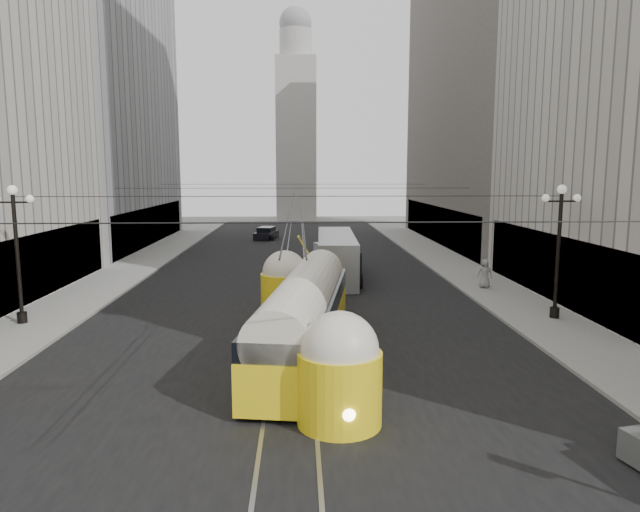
{
  "coord_description": "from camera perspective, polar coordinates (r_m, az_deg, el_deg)",
  "views": [
    {
      "loc": [
        0.28,
        -8.31,
        7.07
      ],
      "look_at": [
        1.19,
        15.7,
        3.55
      ],
      "focal_mm": 32.0,
      "sensor_mm": 36.0,
      "label": 1
    }
  ],
  "objects": [
    {
      "name": "road",
      "position": [
        41.42,
        -2.53,
        -1.51
      ],
      "size": [
        20.0,
        85.0,
        0.02
      ],
      "primitive_type": "cube",
      "color": "black",
      "rests_on": "ground"
    },
    {
      "name": "rail_left",
      "position": [
        41.43,
        -3.57,
        -1.52
      ],
      "size": [
        0.12,
        85.0,
        0.04
      ],
      "primitive_type": "cube",
      "color": "gray",
      "rests_on": "ground"
    },
    {
      "name": "sedan_white_far",
      "position": [
        49.6,
        1.22,
        0.86
      ],
      "size": [
        3.2,
        4.78,
        1.4
      ],
      "color": "white",
      "rests_on": "ground"
    },
    {
      "name": "sidewalk_right",
      "position": [
        46.36,
        12.49,
        -0.55
      ],
      "size": [
        4.0,
        72.0,
        0.15
      ],
      "primitive_type": "cube",
      "color": "gray",
      "rests_on": "ground"
    },
    {
      "name": "building_right_far",
      "position": [
        60.37,
        17.69,
        16.75
      ],
      "size": [
        12.6,
        32.6,
        32.6
      ],
      "color": "#514C47",
      "rests_on": "ground"
    },
    {
      "name": "catenary",
      "position": [
        39.82,
        -2.43,
        6.61
      ],
      "size": [
        25.0,
        72.0,
        0.23
      ],
      "color": "black",
      "rests_on": "ground"
    },
    {
      "name": "lamppost_right_mid",
      "position": [
        29.24,
        22.76,
        1.14
      ],
      "size": [
        1.86,
        0.44,
        6.37
      ],
      "color": "black",
      "rests_on": "sidewalk_right"
    },
    {
      "name": "building_left_far",
      "position": [
        60.29,
        -22.58,
        14.6
      ],
      "size": [
        12.6,
        28.6,
        28.6
      ],
      "color": "#999999",
      "rests_on": "ground"
    },
    {
      "name": "sedan_dark_far",
      "position": [
        61.5,
        -5.38,
        2.24
      ],
      "size": [
        2.6,
        4.46,
        1.32
      ],
      "color": "black",
      "rests_on": "ground"
    },
    {
      "name": "pedestrian_sidewalk_right",
      "position": [
        35.91,
        16.16,
        -1.7
      ],
      "size": [
        0.98,
        0.76,
        1.75
      ],
      "primitive_type": "imported",
      "rotation": [
        0.0,
        0.0,
        2.83
      ],
      "color": "gray",
      "rests_on": "sidewalk_right"
    },
    {
      "name": "sidewalk_left",
      "position": [
        46.51,
        -17.46,
        -0.71
      ],
      "size": [
        4.0,
        72.0,
        0.15
      ],
      "primitive_type": "cube",
      "color": "gray",
      "rests_on": "ground"
    },
    {
      "name": "streetcar",
      "position": [
        22.26,
        -1.56,
        -5.85
      ],
      "size": [
        4.23,
        15.09,
        3.32
      ],
      "color": "yellow",
      "rests_on": "ground"
    },
    {
      "name": "lamppost_left_mid",
      "position": [
        29.49,
        -28.07,
        0.87
      ],
      "size": [
        1.86,
        0.44,
        6.37
      ],
      "color": "black",
      "rests_on": "sidewalk_left"
    },
    {
      "name": "rail_right",
      "position": [
        41.42,
        -1.5,
        -1.51
      ],
      "size": [
        0.12,
        85.0,
        0.04
      ],
      "primitive_type": "cube",
      "color": "gray",
      "rests_on": "ground"
    },
    {
      "name": "city_bus",
      "position": [
        38.65,
        1.64,
        0.18
      ],
      "size": [
        2.82,
        11.58,
        2.92
      ],
      "color": "gray",
      "rests_on": "ground"
    },
    {
      "name": "distant_tower",
      "position": [
        88.66,
        -2.41,
        13.43
      ],
      "size": [
        6.0,
        6.0,
        31.36
      ],
      "color": "#B2AFA8",
      "rests_on": "ground"
    }
  ]
}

